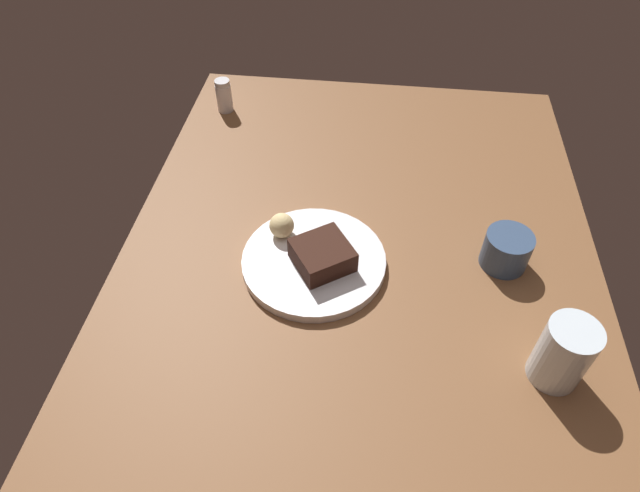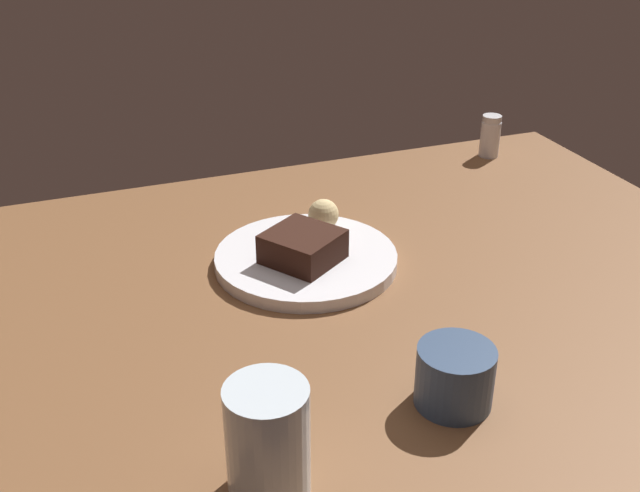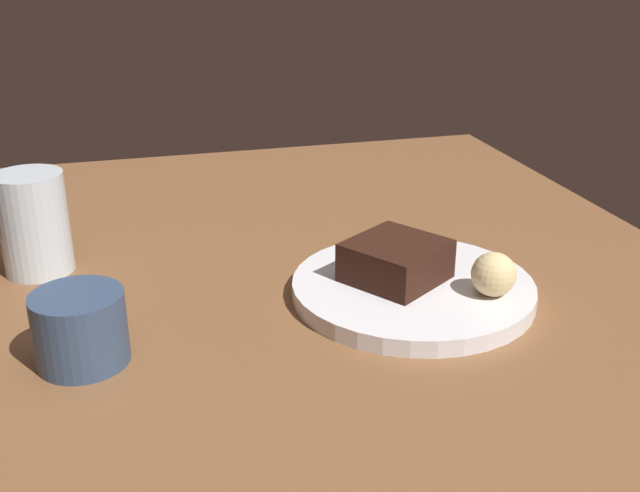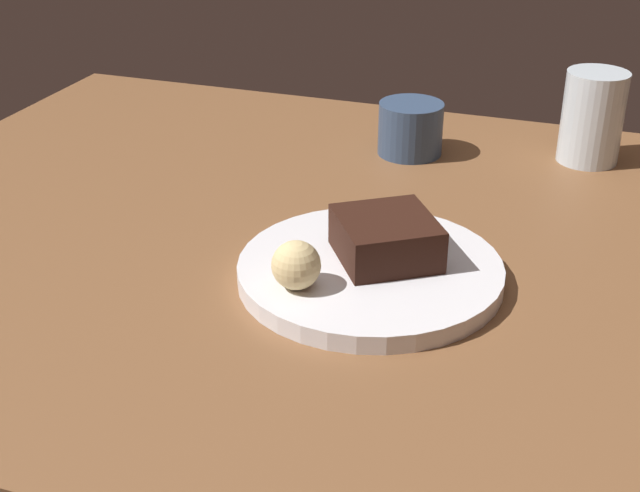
{
  "view_description": "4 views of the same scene",
  "coord_description": "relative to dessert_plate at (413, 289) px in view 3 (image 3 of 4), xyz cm",
  "views": [
    {
      "loc": [
        -61.42,
        -0.94,
        73.89
      ],
      "look_at": [
        -0.89,
        6.37,
        8.13
      ],
      "focal_mm": 30.32,
      "sensor_mm": 36.0,
      "label": 1
    },
    {
      "loc": [
        -31.05,
        -78.42,
        54.35
      ],
      "look_at": [
        -0.52,
        2.45,
        8.36
      ],
      "focal_mm": 43.08,
      "sensor_mm": 36.0,
      "label": 2
    },
    {
      "loc": [
        65.32,
        -20.33,
        38.35
      ],
      "look_at": [
        -5.31,
        -1.13,
        7.7
      ],
      "focal_mm": 43.18,
      "sensor_mm": 36.0,
      "label": 3
    },
    {
      "loc": [
        -19.85,
        76.51,
        44.03
      ],
      "look_at": [
        3.91,
        8.49,
        6.29
      ],
      "focal_mm": 49.45,
      "sensor_mm": 36.0,
      "label": 4
    }
  ],
  "objects": [
    {
      "name": "dining_table",
      "position": [
        0.67,
        -7.45,
        -2.38
      ],
      "size": [
        120.0,
        84.0,
        3.0
      ],
      "primitive_type": "cube",
      "color": "brown",
      "rests_on": "ground"
    },
    {
      "name": "chocolate_cake_slice",
      "position": [
        -0.99,
        -1.58,
        2.91
      ],
      "size": [
        12.17,
        12.23,
        4.06
      ],
      "primitive_type": "cube",
      "rotation": [
        0.0,
        0.0,
        5.31
      ],
      "color": "black",
      "rests_on": "dessert_plate"
    },
    {
      "name": "bread_roll",
      "position": [
        4.94,
        6.31,
        3.08
      ],
      "size": [
        4.39,
        4.39,
        4.39
      ],
      "primitive_type": "sphere",
      "color": "#DBC184",
      "rests_on": "dessert_plate"
    },
    {
      "name": "coffee_cup",
      "position": [
        4.37,
        -32.44,
        2.38
      ],
      "size": [
        8.0,
        8.0,
        6.52
      ],
      "primitive_type": "cylinder",
      "color": "#334766",
      "rests_on": "dining_table"
    },
    {
      "name": "water_glass",
      "position": [
        -16.84,
        -37.29,
        4.71
      ],
      "size": [
        7.39,
        7.39,
        11.18
      ],
      "primitive_type": "cylinder",
      "color": "silver",
      "rests_on": "dining_table"
    },
    {
      "name": "dessert_plate",
      "position": [
        0.0,
        0.0,
        0.0
      ],
      "size": [
        24.74,
        24.74,
        1.76
      ],
      "primitive_type": "cylinder",
      "color": "silver",
      "rests_on": "dining_table"
    }
  ]
}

